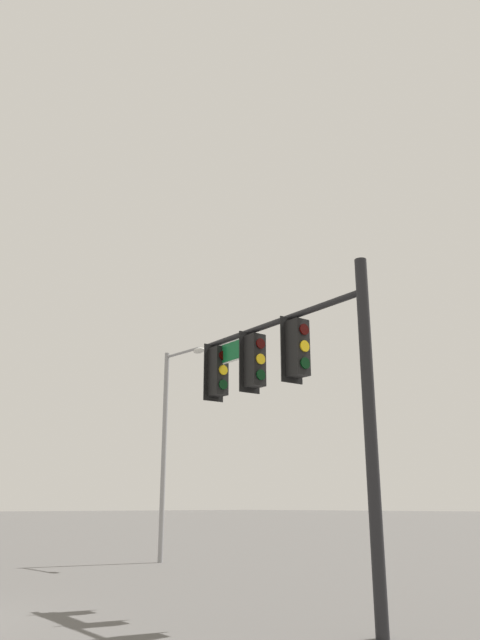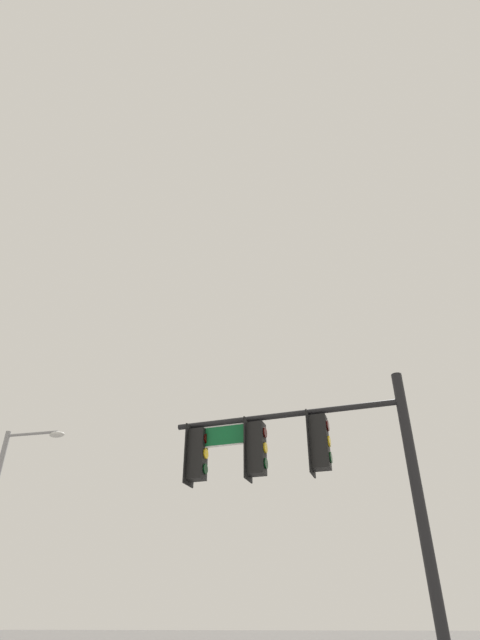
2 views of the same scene
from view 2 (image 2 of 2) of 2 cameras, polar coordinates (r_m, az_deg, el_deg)
The scene contains 1 object.
signal_pole_near at distance 10.54m, azimuth 7.29°, elevation -16.44°, with size 4.99×0.87×6.09m.
Camera 2 is at (-5.34, 4.42, 1.63)m, focal length 28.00 mm.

